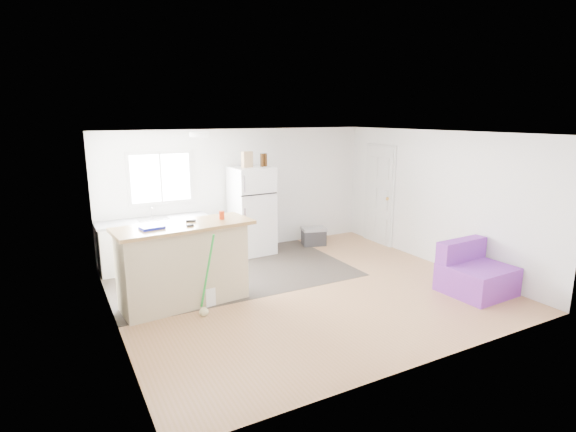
# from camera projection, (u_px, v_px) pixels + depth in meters

# --- Properties ---
(room) EXTENTS (5.51, 5.01, 2.41)m
(room) POSITION_uv_depth(u_px,v_px,m) (304.00, 214.00, 6.75)
(room) COLOR #AB7847
(room) RESTS_ON ground
(vinyl_zone) EXTENTS (4.05, 2.50, 0.00)m
(vinyl_zone) POSITION_uv_depth(u_px,v_px,m) (231.00, 272.00, 7.75)
(vinyl_zone) COLOR #312A25
(vinyl_zone) RESTS_ON floor
(window) EXTENTS (1.18, 0.06, 0.98)m
(window) POSITION_uv_depth(u_px,v_px,m) (161.00, 178.00, 8.09)
(window) COLOR white
(window) RESTS_ON back_wall
(interior_door) EXTENTS (0.11, 0.92, 2.10)m
(interior_door) POSITION_uv_depth(u_px,v_px,m) (379.00, 195.00, 9.38)
(interior_door) COLOR white
(interior_door) RESTS_ON right_wall
(ceiling_fixture) EXTENTS (0.30, 0.30, 0.07)m
(ceiling_fixture) POSITION_uv_depth(u_px,v_px,m) (199.00, 135.00, 6.97)
(ceiling_fixture) COLOR white
(ceiling_fixture) RESTS_ON ceiling
(kitchen_cabinets) EXTENTS (1.94, 0.61, 1.14)m
(kitchen_cabinets) POSITION_uv_depth(u_px,v_px,m) (155.00, 243.00, 7.98)
(kitchen_cabinets) COLOR white
(kitchen_cabinets) RESTS_ON floor
(peninsula) EXTENTS (1.96, 0.89, 1.17)m
(peninsula) POSITION_uv_depth(u_px,v_px,m) (184.00, 264.00, 6.35)
(peninsula) COLOR #C9BB91
(peninsula) RESTS_ON floor
(refrigerator) EXTENTS (0.78, 0.74, 1.69)m
(refrigerator) POSITION_uv_depth(u_px,v_px,m) (252.00, 211.00, 8.69)
(refrigerator) COLOR white
(refrigerator) RESTS_ON floor
(cooler) EXTENTS (0.56, 0.45, 0.38)m
(cooler) POSITION_uv_depth(u_px,v_px,m) (314.00, 236.00, 9.36)
(cooler) COLOR #2E2E30
(cooler) RESTS_ON floor
(purple_seat) EXTENTS (0.96, 0.91, 0.76)m
(purple_seat) POSITION_uv_depth(u_px,v_px,m) (474.00, 274.00, 6.85)
(purple_seat) COLOR purple
(purple_seat) RESTS_ON floor
(cleaner_jug) EXTENTS (0.16, 0.13, 0.33)m
(cleaner_jug) POSITION_uv_depth(u_px,v_px,m) (209.00, 296.00, 6.37)
(cleaner_jug) COLOR white
(cleaner_jug) RESTS_ON floor
(mop) EXTENTS (0.26, 0.30, 1.13)m
(mop) POSITION_uv_depth(u_px,v_px,m) (205.00, 298.00, 6.08)
(mop) COLOR green
(mop) RESTS_ON floor
(red_cup) EXTENTS (0.09, 0.09, 0.12)m
(red_cup) POSITION_uv_depth(u_px,v_px,m) (222.00, 215.00, 6.53)
(red_cup) COLOR red
(red_cup) RESTS_ON peninsula
(blue_tray) EXTENTS (0.33, 0.26, 0.04)m
(blue_tray) POSITION_uv_depth(u_px,v_px,m) (152.00, 227.00, 5.98)
(blue_tray) COLOR #141CC0
(blue_tray) RESTS_ON peninsula
(tool_a) EXTENTS (0.15, 0.08, 0.03)m
(tool_a) POSITION_uv_depth(u_px,v_px,m) (191.00, 221.00, 6.38)
(tool_a) COLOR black
(tool_a) RESTS_ON peninsula
(tool_b) EXTENTS (0.10, 0.04, 0.03)m
(tool_b) POSITION_uv_depth(u_px,v_px,m) (190.00, 225.00, 6.12)
(tool_b) COLOR black
(tool_b) RESTS_ON peninsula
(cardboard_box) EXTENTS (0.21, 0.13, 0.30)m
(cardboard_box) POSITION_uv_depth(u_px,v_px,m) (247.00, 160.00, 8.40)
(cardboard_box) COLOR tan
(cardboard_box) RESTS_ON refrigerator
(bottle_left) EXTENTS (0.07, 0.07, 0.25)m
(bottle_left) POSITION_uv_depth(u_px,v_px,m) (262.00, 160.00, 8.54)
(bottle_left) COLOR #3C200A
(bottle_left) RESTS_ON refrigerator
(bottle_right) EXTENTS (0.07, 0.07, 0.25)m
(bottle_right) POSITION_uv_depth(u_px,v_px,m) (265.00, 160.00, 8.60)
(bottle_right) COLOR #3C200A
(bottle_right) RESTS_ON refrigerator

